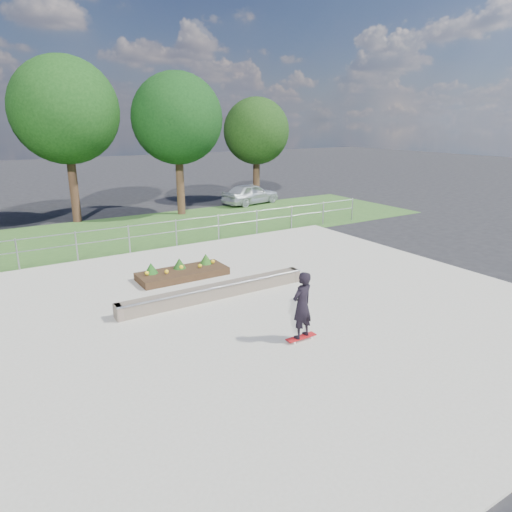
{
  "coord_description": "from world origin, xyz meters",
  "views": [
    {
      "loc": [
        -7.04,
        -10.06,
        5.18
      ],
      "look_at": [
        0.2,
        1.5,
        1.1
      ],
      "focal_mm": 32.0,
      "sensor_mm": 36.0,
      "label": 1
    }
  ],
  "objects_px": {
    "grind_ledge": "(216,291)",
    "parked_car": "(251,194)",
    "skateboarder": "(302,305)",
    "planter_bed": "(182,272)"
  },
  "relations": [
    {
      "from": "skateboarder",
      "to": "parked_car",
      "type": "relative_size",
      "value": 0.44
    },
    {
      "from": "planter_bed",
      "to": "parked_car",
      "type": "relative_size",
      "value": 0.77
    },
    {
      "from": "skateboarder",
      "to": "parked_car",
      "type": "bearing_deg",
      "value": 62.27
    },
    {
      "from": "planter_bed",
      "to": "parked_car",
      "type": "bearing_deg",
      "value": 49.31
    },
    {
      "from": "planter_bed",
      "to": "parked_car",
      "type": "height_order",
      "value": "parked_car"
    },
    {
      "from": "grind_ledge",
      "to": "planter_bed",
      "type": "xyz_separation_m",
      "value": [
        -0.09,
        2.31,
        -0.02
      ]
    },
    {
      "from": "grind_ledge",
      "to": "parked_car",
      "type": "distance_m",
      "value": 16.23
    },
    {
      "from": "grind_ledge",
      "to": "planter_bed",
      "type": "height_order",
      "value": "planter_bed"
    },
    {
      "from": "planter_bed",
      "to": "skateboarder",
      "type": "relative_size",
      "value": 1.73
    },
    {
      "from": "planter_bed",
      "to": "skateboarder",
      "type": "xyz_separation_m",
      "value": [
        0.59,
        -5.84,
        0.71
      ]
    }
  ]
}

